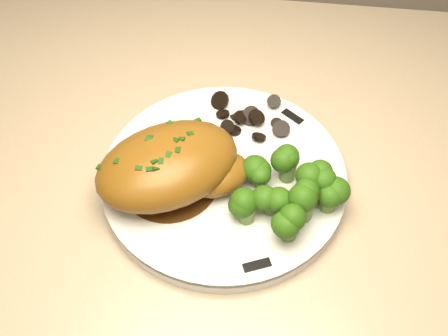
# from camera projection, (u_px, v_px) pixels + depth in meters

# --- Properties ---
(counter) EXTENTS (2.21, 0.73, 1.08)m
(counter) POSITION_uv_depth(u_px,v_px,m) (218.00, 317.00, 1.03)
(counter) COLOR #4D3023
(counter) RESTS_ON ground
(plate) EXTENTS (0.35, 0.35, 0.02)m
(plate) POSITION_uv_depth(u_px,v_px,m) (224.00, 178.00, 0.62)
(plate) COLOR silver
(plate) RESTS_ON counter
(rim_accent_0) EXTENTS (0.03, 0.02, 0.00)m
(rim_accent_0) POSITION_uv_depth(u_px,v_px,m) (293.00, 117.00, 0.67)
(rim_accent_0) COLOR black
(rim_accent_0) RESTS_ON plate
(rim_accent_1) EXTENTS (0.01, 0.03, 0.00)m
(rim_accent_1) POSITION_uv_depth(u_px,v_px,m) (123.00, 153.00, 0.63)
(rim_accent_1) COLOR black
(rim_accent_1) RESTS_ON plate
(rim_accent_2) EXTENTS (0.03, 0.02, 0.00)m
(rim_accent_2) POSITION_uv_depth(u_px,v_px,m) (257.00, 265.00, 0.55)
(rim_accent_2) COLOR black
(rim_accent_2) RESTS_ON plate
(gravy_pool) EXTENTS (0.11, 0.11, 0.00)m
(gravy_pool) POSITION_uv_depth(u_px,v_px,m) (170.00, 182.00, 0.61)
(gravy_pool) COLOR #3C1F0A
(gravy_pool) RESTS_ON plate
(chicken_breast) EXTENTS (0.19, 0.17, 0.06)m
(chicken_breast) POSITION_uv_depth(u_px,v_px,m) (173.00, 166.00, 0.58)
(chicken_breast) COLOR brown
(chicken_breast) RESTS_ON plate
(mushroom_pile) EXTENTS (0.09, 0.07, 0.02)m
(mushroom_pile) POSITION_uv_depth(u_px,v_px,m) (242.00, 121.00, 0.66)
(mushroom_pile) COLOR black
(mushroom_pile) RESTS_ON plate
(broccoli_florets) EXTENTS (0.11, 0.10, 0.04)m
(broccoli_florets) POSITION_uv_depth(u_px,v_px,m) (289.00, 192.00, 0.57)
(broccoli_florets) COLOR #597933
(broccoli_florets) RESTS_ON plate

